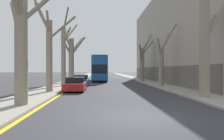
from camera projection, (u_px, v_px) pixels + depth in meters
ground_plane at (132, 117)px, 9.51m from camera, size 300.00×300.00×0.00m
sidewalk_left at (82, 77)px, 59.11m from camera, size 2.98×120.00×0.12m
sidewalk_right at (129, 77)px, 59.77m from camera, size 2.98×120.00×0.12m
building_facade_right at (186, 38)px, 35.99m from camera, size 10.08×39.46×14.59m
kerb_line_stripe at (88, 77)px, 59.19m from camera, size 0.24×120.00×0.01m
street_tree_left_0 at (21, 43)px, 12.13m from camera, size 3.74×3.17×7.28m
street_tree_left_1 at (49, 49)px, 19.33m from camera, size 4.12×2.45×8.94m
street_tree_left_2 at (64, 52)px, 26.92m from camera, size 1.85×4.72×9.45m
street_tree_left_3 at (72, 58)px, 34.70m from camera, size 3.83×2.77×7.48m
street_tree_right_0 at (205, 45)px, 15.53m from camera, size 1.87×1.68×7.46m
street_tree_right_1 at (162, 63)px, 26.09m from camera, size 2.38×2.45×7.37m
street_tree_right_2 at (143, 61)px, 37.69m from camera, size 3.07×3.52×8.04m
double_decker_bus at (100, 67)px, 39.33m from camera, size 2.61×11.59×4.37m
parked_car_0 at (76, 84)px, 20.93m from camera, size 1.87×4.44×1.33m
parked_car_1 at (81, 81)px, 26.95m from camera, size 1.77×4.41×1.39m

